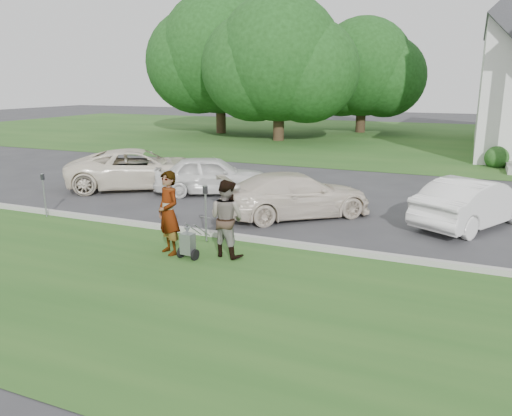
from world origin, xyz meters
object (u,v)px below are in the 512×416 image
Objects in this scene: tree_left at (279,64)px; person_left at (169,214)px; parking_meter_far at (44,190)px; car_a at (140,169)px; car_b at (212,175)px; car_d at (473,202)px; person_right at (227,219)px; striping_cart at (188,244)px; tree_far at (220,58)px; car_c at (296,195)px; parking_meter_near at (206,207)px; tree_back at (363,72)px.

tree_left is 5.40× the size of person_left.
car_a is (0.04, 4.65, -0.09)m from parking_meter_far.
person_left is 0.48× the size of car_b.
tree_left reaches higher than car_d.
car_d is at bearing 68.52° from person_left.
tree_left is at bearing 133.69° from person_left.
person_left is at bearing -14.42° from parking_meter_far.
person_right is 7.19m from car_d.
striping_cart is 6.02m from parking_meter_far.
car_c is at bearing -57.73° from tree_far.
car_a is 1.17× the size of car_c.
person_right reaches higher than car_a.
car_d is at bearing -120.57° from car_b.
car_c is (3.82, -1.77, -0.03)m from car_b.
car_c is 4.97m from car_d.
person_right reaches higher than car_c.
parking_meter_far is 0.25× the size of car_a.
person_left is 4.70m from car_c.
tree_far reaches higher than person_left.
parking_meter_far reaches higher than striping_cart.
parking_meter_far is 0.32× the size of car_d.
parking_meter_near is 0.32× the size of car_c.
person_left is at bearing -75.32° from tree_left.
parking_meter_near is at bearing 62.96° from car_d.
person_left is 1.34× the size of parking_meter_near.
tree_far is 2.86× the size of car_b.
striping_cart is (12.62, -26.17, -5.34)m from tree_far.
parking_meter_near is 0.27× the size of car_a.
person_right is 6.60m from parking_meter_far.
car_b is (3.84, -16.86, -4.42)m from tree_left.
person_left reaches higher than parking_meter_far.
parking_meter_near is (6.38, -21.89, -4.19)m from tree_left.
car_c is at bearing -67.65° from tree_left.
car_b is (-3.49, 5.77, -0.21)m from person_right.
car_a reaches higher than car_d.
parking_meter_near is 1.10× the size of parking_meter_far.
tree_back is at bearing 94.56° from parking_meter_near.
tree_back reaches higher than person_right.
car_d reaches higher than striping_cart.
tree_far is 28.21m from parking_meter_near.
parking_meter_near reaches higher than striping_cart.
car_b is at bearing 57.77° from parking_meter_far.
tree_left is 0.91× the size of tree_far.
tree_far is at bearing 119.76° from striping_cart.
tree_back reaches higher than person_left.
tree_left is 17.60m from car_a.
person_left is (-0.58, 0.14, 0.63)m from striping_cart.
car_c is 1.10× the size of car_d.
tree_far reaches higher than parking_meter_far.
person_right is at bearing -8.23° from parking_meter_far.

